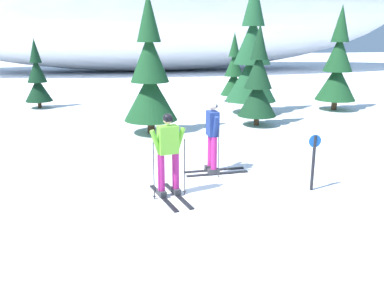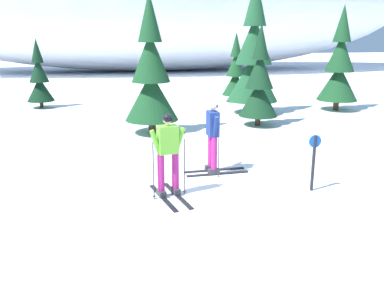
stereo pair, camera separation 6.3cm
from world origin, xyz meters
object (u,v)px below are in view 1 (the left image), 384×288
object	(u,v)px
pine_tree_left	(150,76)
pine_tree_center_right	(252,59)
skier_navy_jacket	(213,136)
trail_marker_post	(314,159)
pine_tree_far_right	(338,67)
skier_lime_jacket	(168,153)
pine_tree_center_left	(258,84)
pine_tree_far_left	(37,79)
pine_tree_right	(234,73)

from	to	relation	value
pine_tree_left	pine_tree_center_right	xyz separation A→B (m)	(4.61, 2.87, 0.36)
skier_navy_jacket	trail_marker_post	distance (m)	2.47
pine_tree_far_right	trail_marker_post	size ratio (longest dim) A/B	3.62
skier_lime_jacket	pine_tree_center_left	xyz separation A→B (m)	(4.26, 6.34, 0.62)
pine_tree_far_left	pine_tree_center_left	xyz separation A→B (m)	(8.63, -5.59, 0.24)
pine_tree_center_right	pine_tree_right	bearing A→B (deg)	86.46
pine_tree_left	pine_tree_far_right	world-z (taller)	pine_tree_left
skier_navy_jacket	pine_tree_far_right	world-z (taller)	pine_tree_far_right
pine_tree_right	skier_lime_jacket	bearing A→B (deg)	-112.82
trail_marker_post	pine_tree_right	bearing A→B (deg)	81.34
pine_tree_center_left	pine_tree_left	bearing A→B (deg)	-173.14
skier_lime_jacket	pine_tree_right	size ratio (longest dim) A/B	0.53
pine_tree_left	skier_navy_jacket	bearing A→B (deg)	-76.90
pine_tree_center_right	pine_tree_right	xyz separation A→B (m)	(0.20, 3.21, -0.91)
pine_tree_left	pine_tree_center_left	xyz separation A→B (m)	(4.04, 0.49, -0.41)
skier_navy_jacket	pine_tree_far_right	xyz separation A→B (m)	(7.57, 7.48, 0.97)
skier_navy_jacket	pine_tree_left	xyz separation A→B (m)	(-1.06, 4.56, 1.03)
pine_tree_left	pine_tree_right	world-z (taller)	pine_tree_left
skier_navy_jacket	pine_tree_right	size ratio (longest dim) A/B	0.53
pine_tree_far_left	trail_marker_post	size ratio (longest dim) A/B	2.50
skier_lime_jacket	pine_tree_left	distance (m)	5.95
pine_tree_left	pine_tree_right	xyz separation A→B (m)	(4.81, 6.08, -0.55)
pine_tree_left	pine_tree_center_right	world-z (taller)	pine_tree_center_right
pine_tree_far_left	pine_tree_far_right	xyz separation A→B (m)	(13.22, -3.15, 0.59)
pine_tree_right	trail_marker_post	distance (m)	12.38
skier_navy_jacket	skier_lime_jacket	bearing A→B (deg)	-134.66
trail_marker_post	skier_lime_jacket	bearing A→B (deg)	174.96
pine_tree_far_left	pine_tree_right	bearing A→B (deg)	0.05
skier_lime_jacket	pine_tree_far_left	world-z (taller)	pine_tree_far_left
skier_navy_jacket	pine_tree_far_left	bearing A→B (deg)	118.01
pine_tree_center_right	trail_marker_post	xyz separation A→B (m)	(-1.66, -9.01, -1.62)
pine_tree_right	pine_tree_center_left	bearing A→B (deg)	-97.83
pine_tree_far_left	pine_tree_far_right	size ratio (longest dim) A/B	0.69
pine_tree_left	pine_tree_right	distance (m)	7.77
skier_lime_jacket	pine_tree_right	world-z (taller)	pine_tree_right
pine_tree_center_right	pine_tree_left	bearing A→B (deg)	-148.09
pine_tree_center_left	pine_tree_far_right	distance (m)	5.21
skier_lime_jacket	pine_tree_center_right	distance (m)	10.07
skier_lime_jacket	pine_tree_left	bearing A→B (deg)	87.86
pine_tree_far_left	pine_tree_left	bearing A→B (deg)	-52.89
skier_lime_jacket	skier_navy_jacket	world-z (taller)	skier_navy_jacket
pine_tree_right	pine_tree_far_right	bearing A→B (deg)	-39.62
pine_tree_left	pine_tree_far_right	xyz separation A→B (m)	(8.63, 2.92, -0.06)
pine_tree_right	trail_marker_post	bearing A→B (deg)	-98.66
pine_tree_left	pine_tree_center_right	bearing A→B (deg)	31.91
skier_lime_jacket	trail_marker_post	xyz separation A→B (m)	(3.17, -0.28, -0.22)
pine_tree_center_left	trail_marker_post	distance (m)	6.77
skier_lime_jacket	pine_tree_far_right	xyz separation A→B (m)	(8.85, 8.78, 0.97)
pine_tree_far_left	pine_tree_center_right	world-z (taller)	pine_tree_center_right
skier_lime_jacket	skier_navy_jacket	bearing A→B (deg)	45.34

